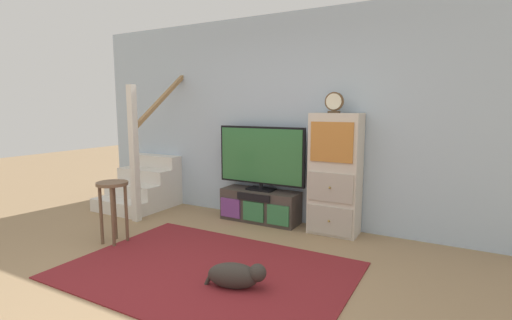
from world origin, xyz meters
name	(u,v)px	position (x,y,z in m)	size (l,w,h in m)	color
ground_plane	(162,299)	(0.00, 0.00, 0.00)	(20.00, 20.00, 0.00)	#997A56
back_wall	(290,120)	(0.00, 2.46, 1.35)	(6.40, 0.12, 2.70)	#A8BCD1
area_rug	(207,270)	(0.00, 0.60, 0.01)	(2.60, 1.80, 0.01)	maroon
media_console	(260,206)	(-0.30, 2.19, 0.21)	(1.06, 0.38, 0.42)	#423833
television	(261,157)	(-0.30, 2.22, 0.87)	(1.23, 0.22, 0.84)	black
side_cabinet	(335,174)	(0.71, 2.20, 0.72)	(0.58, 0.38, 1.45)	beige
desk_clock	(334,102)	(0.68, 2.19, 1.57)	(0.22, 0.08, 0.24)	#4C3823
staircase	(153,180)	(-2.24, 2.20, 0.37)	(1.00, 1.36, 2.20)	silver
bar_stool_near	(113,198)	(-1.34, 0.69, 0.52)	(0.34, 0.34, 0.70)	brown
dog	(236,275)	(0.42, 0.44, 0.12)	(0.53, 0.32, 0.23)	#332D28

